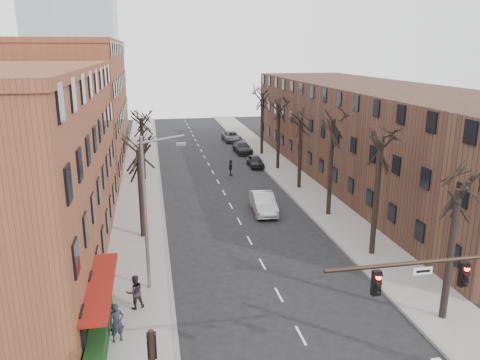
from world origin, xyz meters
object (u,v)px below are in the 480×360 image
parked_car_mid (243,148)px  silver_sedan (263,203)px  pedestrian_a (117,323)px  parked_car_near (255,161)px

parked_car_mid → silver_sedan: bearing=-98.2°
pedestrian_a → silver_sedan: bearing=35.8°
silver_sedan → pedestrian_a: 20.12m
parked_car_near → silver_sedan: bearing=-99.7°
parked_car_near → pedestrian_a: 35.45m
parked_car_near → parked_car_mid: 7.83m
silver_sedan → parked_car_near: size_ratio=1.26×
silver_sedan → pedestrian_a: bearing=-119.8°
silver_sedan → pedestrian_a: pedestrian_a is taller
silver_sedan → parked_car_near: bearing=83.4°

